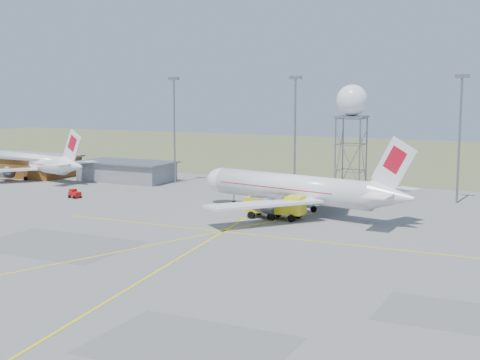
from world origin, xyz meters
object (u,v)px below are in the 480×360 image
at_px(airliner_far, 32,163).
at_px(airliner_main, 295,189).
at_px(fire_truck, 276,207).
at_px(baggage_tug, 75,195).
at_px(radar_tower, 351,134).

bearing_deg(airliner_far, airliner_main, -178.40).
bearing_deg(fire_truck, baggage_tug, 175.37).
bearing_deg(radar_tower, baggage_tug, -152.52).
height_order(airliner_far, radar_tower, radar_tower).
distance_m(airliner_main, baggage_tug, 38.88).
bearing_deg(radar_tower, airliner_far, -174.88).
xyz_separation_m(airliner_main, radar_tower, (2.65, 18.65, 6.93)).
xyz_separation_m(radar_tower, fire_truck, (-3.72, -23.20, -9.00)).
bearing_deg(baggage_tug, radar_tower, 37.81).
bearing_deg(fire_truck, airliner_far, 162.25).
bearing_deg(airliner_main, baggage_tug, 16.62).
distance_m(airliner_main, airliner_far, 63.94).
height_order(radar_tower, fire_truck, radar_tower).
bearing_deg(airliner_far, radar_tower, -161.74).
xyz_separation_m(airliner_main, fire_truck, (-1.07, -4.55, -2.07)).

